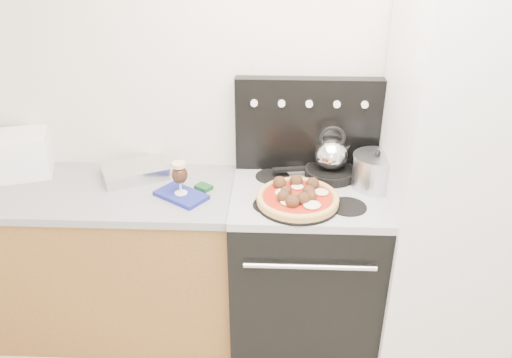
# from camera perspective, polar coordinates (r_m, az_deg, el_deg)

# --- Properties ---
(room_shell) EXTENTS (3.52, 3.01, 2.52)m
(room_shell) POSITION_cam_1_polar(r_m,az_deg,el_deg) (1.58, 5.24, -6.16)
(room_shell) COLOR beige
(room_shell) RESTS_ON ground
(base_cabinet) EXTENTS (1.45, 0.60, 0.86)m
(base_cabinet) POSITION_cam_1_polar(r_m,az_deg,el_deg) (2.95, -16.81, -9.04)
(base_cabinet) COLOR brown
(base_cabinet) RESTS_ON ground
(countertop) EXTENTS (1.48, 0.63, 0.04)m
(countertop) POSITION_cam_1_polar(r_m,az_deg,el_deg) (2.72, -18.08, -1.34)
(countertop) COLOR gray
(countertop) RESTS_ON base_cabinet
(stove_body) EXTENTS (0.76, 0.65, 0.88)m
(stove_body) POSITION_cam_1_polar(r_m,az_deg,el_deg) (2.78, 5.47, -10.11)
(stove_body) COLOR black
(stove_body) RESTS_ON ground
(cooktop) EXTENTS (0.76, 0.65, 0.04)m
(cooktop) POSITION_cam_1_polar(r_m,az_deg,el_deg) (2.52, 5.93, -1.78)
(cooktop) COLOR #ADADB2
(cooktop) RESTS_ON stove_body
(backguard) EXTENTS (0.76, 0.08, 0.50)m
(backguard) POSITION_cam_1_polar(r_m,az_deg,el_deg) (2.66, 5.91, 6.21)
(backguard) COLOR black
(backguard) RESTS_ON cooktop
(fridge) EXTENTS (0.64, 0.68, 1.90)m
(fridge) POSITION_cam_1_polar(r_m,az_deg,el_deg) (2.62, 21.48, -1.29)
(fridge) COLOR silver
(fridge) RESTS_ON ground
(toaster_oven) EXTENTS (0.43, 0.37, 0.23)m
(toaster_oven) POSITION_cam_1_polar(r_m,az_deg,el_deg) (2.97, -25.91, 2.52)
(toaster_oven) COLOR white
(toaster_oven) RESTS_ON countertop
(foil_sheet) EXTENTS (0.40, 0.36, 0.07)m
(foil_sheet) POSITION_cam_1_polar(r_m,az_deg,el_deg) (2.75, -13.72, 0.89)
(foil_sheet) COLOR white
(foil_sheet) RESTS_ON countertop
(oven_mitt) EXTENTS (0.29, 0.27, 0.02)m
(oven_mitt) POSITION_cam_1_polar(r_m,az_deg,el_deg) (2.51, -8.54, -1.85)
(oven_mitt) COLOR navy
(oven_mitt) RESTS_ON countertop
(beer_glass) EXTENTS (0.08, 0.08, 0.17)m
(beer_glass) POSITION_cam_1_polar(r_m,az_deg,el_deg) (2.46, -8.70, 0.10)
(beer_glass) COLOR black
(beer_glass) RESTS_ON oven_mitt
(pizza_pan) EXTENTS (0.51, 0.51, 0.01)m
(pizza_pan) POSITION_cam_1_polar(r_m,az_deg,el_deg) (2.39, 4.76, -2.73)
(pizza_pan) COLOR black
(pizza_pan) RESTS_ON cooktop
(pizza) EXTENTS (0.42, 0.42, 0.06)m
(pizza) POSITION_cam_1_polar(r_m,az_deg,el_deg) (2.38, 4.79, -2.01)
(pizza) COLOR #F2BF67
(pizza) RESTS_ON pizza_pan
(skillet) EXTENTS (0.31, 0.31, 0.05)m
(skillet) POSITION_cam_1_polar(r_m,az_deg,el_deg) (2.66, 8.45, 0.72)
(skillet) COLOR black
(skillet) RESTS_ON cooktop
(tea_kettle) EXTENTS (0.22, 0.22, 0.20)m
(tea_kettle) POSITION_cam_1_polar(r_m,az_deg,el_deg) (2.61, 8.63, 3.14)
(tea_kettle) COLOR silver
(tea_kettle) RESTS_ON skillet
(stock_pot) EXTENTS (0.27, 0.27, 0.17)m
(stock_pot) POSITION_cam_1_polar(r_m,az_deg,el_deg) (2.57, 13.48, 0.76)
(stock_pot) COLOR silver
(stock_pot) RESTS_ON cooktop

